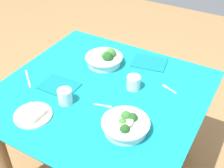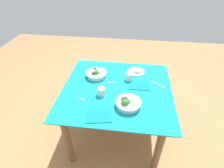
# 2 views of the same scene
# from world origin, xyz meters

# --- Properties ---
(dining_table) EXTENTS (1.11, 1.07, 0.71)m
(dining_table) POSITION_xyz_m (0.00, 0.00, 0.59)
(dining_table) COLOR teal
(dining_table) RESTS_ON ground_plane
(broccoli_bowl_far) EXTENTS (0.23, 0.23, 0.09)m
(broccoli_bowl_far) POSITION_xyz_m (-0.25, 0.19, 0.74)
(broccoli_bowl_far) COLOR white
(broccoli_bowl_far) RESTS_ON dining_table
(broccoli_bowl_near) EXTENTS (0.23, 0.23, 0.10)m
(broccoli_bowl_near) POSITION_xyz_m (0.12, -0.25, 0.74)
(broccoli_bowl_near) COLOR white
(broccoli_bowl_near) RESTS_ON dining_table
(bread_side_plate) EXTENTS (0.19, 0.19, 0.03)m
(bread_side_plate) POSITION_xyz_m (0.19, 0.34, 0.72)
(bread_side_plate) COLOR silver
(bread_side_plate) RESTS_ON dining_table
(water_glass_center) EXTENTS (0.08, 0.08, 0.08)m
(water_glass_center) POSITION_xyz_m (-0.14, -0.12, 0.74)
(water_glass_center) COLOR silver
(water_glass_center) RESTS_ON dining_table
(water_glass_side) EXTENTS (0.08, 0.08, 0.08)m
(water_glass_side) POSITION_xyz_m (0.12, 0.17, 0.75)
(water_glass_side) COLOR silver
(water_glass_side) RESTS_ON dining_table
(fork_by_far_bowl) EXTENTS (0.10, 0.04, 0.00)m
(fork_by_far_bowl) POSITION_xyz_m (-0.32, -0.21, 0.71)
(fork_by_far_bowl) COLOR #B7B7BC
(fork_by_far_bowl) RESTS_ON dining_table
(fork_by_near_bowl) EXTENTS (0.10, 0.03, 0.00)m
(fork_by_near_bowl) POSITION_xyz_m (-0.07, 0.10, 0.71)
(fork_by_near_bowl) COLOR #B7B7BC
(fork_by_near_bowl) RESTS_ON dining_table
(table_knife_left) EXTENTS (0.15, 0.13, 0.00)m
(table_knife_left) POSITION_xyz_m (0.43, 0.11, 0.71)
(table_knife_left) COLOR #B7B7BC
(table_knife_left) RESTS_ON dining_table
(napkin_folded_upper) EXTENTS (0.21, 0.16, 0.01)m
(napkin_folded_upper) POSITION_xyz_m (0.23, 0.08, 0.71)
(napkin_folded_upper) COLOR #0F777D
(napkin_folded_upper) RESTS_ON dining_table
(napkin_folded_lower) EXTENTS (0.24, 0.20, 0.01)m
(napkin_folded_lower) POSITION_xyz_m (-0.11, -0.40, 0.71)
(napkin_folded_lower) COLOR #0F777D
(napkin_folded_lower) RESTS_ON dining_table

